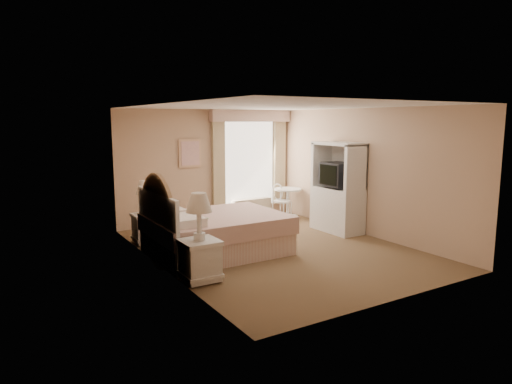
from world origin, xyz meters
TOP-DOWN VIEW (x-y plane):
  - room at (0.00, 0.00)m, footprint 4.21×5.51m
  - window at (1.05, 2.65)m, footprint 2.05×0.22m
  - framed_art at (-0.45, 2.71)m, footprint 0.52×0.04m
  - bed at (-1.11, 0.33)m, footprint 2.23×1.76m
  - nightstand_near at (-1.84, -0.82)m, footprint 0.52×0.52m
  - nightstand_far at (-1.84, 1.58)m, footprint 0.48×0.48m
  - round_table at (1.75, 2.11)m, footprint 0.64×0.64m
  - cafe_chair at (1.50, 2.06)m, footprint 0.50×0.50m
  - armoire at (1.81, 0.44)m, footprint 0.55×1.10m

SIDE VIEW (x-z plane):
  - bed at x=-1.11m, z-range -0.40..1.15m
  - nightstand_far at x=-1.84m, z-range -0.14..1.01m
  - round_table at x=1.75m, z-range 0.11..0.79m
  - cafe_chair at x=1.50m, z-range 0.06..0.88m
  - nightstand_near at x=-1.84m, z-range -0.15..1.10m
  - armoire at x=1.81m, z-range -0.16..1.67m
  - room at x=0.00m, z-range -0.01..2.50m
  - window at x=1.05m, z-range 0.09..2.60m
  - framed_art at x=-0.45m, z-range 1.24..1.86m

